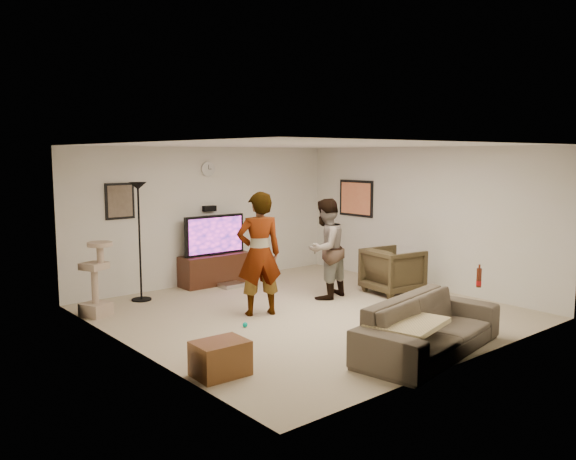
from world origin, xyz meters
TOP-DOWN VIEW (x-y plane):
  - floor at (0.00, 0.00)m, footprint 5.50×5.50m
  - ceiling at (0.00, 0.00)m, footprint 5.50×5.50m
  - wall_back at (0.00, 2.75)m, footprint 5.50×0.04m
  - wall_front at (0.00, -2.75)m, footprint 5.50×0.04m
  - wall_left at (-2.75, 0.00)m, footprint 0.04×5.50m
  - wall_right at (2.75, 0.00)m, footprint 0.04×5.50m
  - wall_clock at (0.00, 2.72)m, footprint 0.26×0.04m
  - wall_speaker at (0.00, 2.69)m, footprint 0.25×0.10m
  - picture_back at (-1.70, 2.73)m, footprint 0.42×0.03m
  - picture_right at (2.73, 1.60)m, footprint 0.03×0.78m
  - tv_stand at (-0.02, 2.50)m, footprint 1.33×0.45m
  - console_box at (0.07, 2.11)m, footprint 0.40×0.30m
  - tv at (-0.02, 2.50)m, footprint 1.21×0.08m
  - tv_screen at (-0.02, 2.46)m, footprint 1.12×0.01m
  - floor_lamp at (-1.59, 2.27)m, footprint 0.32×0.32m
  - cat_tree at (-2.53, 1.82)m, footprint 0.46×0.46m
  - person_left at (-0.63, 0.35)m, footprint 0.78×0.65m
  - person_right at (0.82, 0.46)m, footprint 0.93×0.79m
  - sofa at (-0.09, -2.30)m, footprint 2.35×1.25m
  - throw_blanket at (-0.50, -2.30)m, footprint 1.04×0.90m
  - beer_bottle at (0.94, -2.30)m, footprint 0.06×0.06m
  - armchair at (1.95, -0.03)m, footprint 0.96×0.94m
  - side_table at (-2.40, -1.30)m, footprint 0.58×0.45m
  - toy_ball at (-1.17, -0.04)m, footprint 0.07×0.07m

SIDE VIEW (x-z plane):
  - floor at x=0.00m, z-range -0.02..0.00m
  - console_box at x=0.07m, z-range 0.00..0.07m
  - toy_ball at x=-1.17m, z-range 0.00..0.07m
  - side_table at x=-2.40m, z-range 0.00..0.38m
  - tv_stand at x=-0.02m, z-range 0.00..0.55m
  - sofa at x=-0.09m, z-range 0.00..0.65m
  - armchair at x=1.95m, z-range 0.00..0.78m
  - throw_blanket at x=-0.50m, z-range 0.41..0.47m
  - cat_tree at x=-2.53m, z-range 0.00..1.10m
  - beer_bottle at x=0.94m, z-range 0.65..0.90m
  - person_right at x=0.82m, z-range 0.00..1.65m
  - tv at x=-0.02m, z-range 0.55..1.27m
  - tv_screen at x=-0.02m, z-range 0.60..1.23m
  - person_left at x=-0.63m, z-range 0.00..1.83m
  - floor_lamp at x=-1.59m, z-range 0.00..1.92m
  - wall_back at x=0.00m, z-range 0.00..2.50m
  - wall_front at x=0.00m, z-range 0.00..2.50m
  - wall_left at x=-2.75m, z-range 0.00..2.50m
  - wall_right at x=2.75m, z-range 0.00..2.50m
  - wall_speaker at x=0.00m, z-range 1.33..1.43m
  - picture_right at x=2.73m, z-range 1.19..1.81m
  - picture_back at x=-1.70m, z-range 1.34..1.86m
  - wall_clock at x=0.00m, z-range 1.97..2.23m
  - ceiling at x=0.00m, z-range 2.50..2.52m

